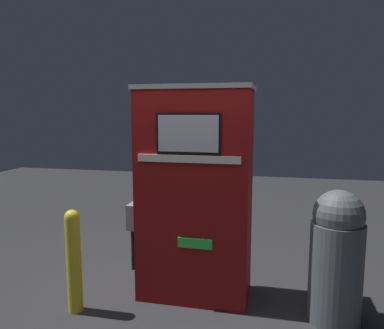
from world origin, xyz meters
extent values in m
plane|color=#2D2D30|center=(0.00, 0.00, 0.00)|extent=(14.00, 14.00, 0.00)
cube|color=maroon|center=(0.00, 0.27, 0.54)|extent=(0.99, 0.54, 1.08)
cube|color=maroon|center=(0.00, 0.27, 1.49)|extent=(0.99, 0.54, 0.81)
cube|color=#99999E|center=(0.00, 0.27, 1.91)|extent=(1.02, 0.57, 0.04)
cube|color=black|center=(0.00, -0.01, 1.53)|extent=(0.54, 0.01, 0.34)
cube|color=silver|center=(0.00, -0.01, 1.53)|extent=(0.51, 0.01, 0.30)
cube|color=silver|center=(0.00, -0.01, 1.32)|extent=(0.87, 0.02, 0.06)
cube|color=#33D84C|center=(0.06, -0.01, 0.60)|extent=(0.30, 0.02, 0.08)
cube|color=#99999E|center=(-0.54, 0.16, 0.76)|extent=(0.09, 0.24, 0.23)
cylinder|color=black|center=(-0.54, 0.08, 0.45)|extent=(0.03, 0.03, 0.38)
cylinder|color=yellow|center=(-0.94, -0.26, 0.42)|extent=(0.13, 0.13, 0.83)
sphere|color=yellow|center=(-0.94, -0.26, 0.83)|extent=(0.13, 0.13, 0.13)
cylinder|color=#51565B|center=(1.21, 0.07, 0.41)|extent=(0.42, 0.42, 0.82)
sphere|color=#51565B|center=(1.21, 0.07, 0.89)|extent=(0.40, 0.40, 0.40)
camera|label=1|loc=(0.71, -2.98, 1.70)|focal=35.00mm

